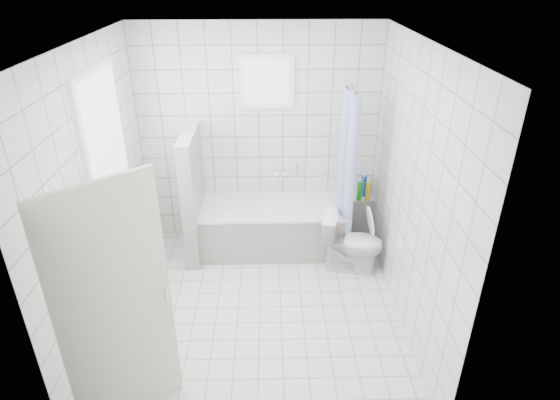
{
  "coord_description": "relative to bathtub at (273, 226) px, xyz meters",
  "views": [
    {
      "loc": [
        0.11,
        -3.74,
        3.17
      ],
      "look_at": [
        0.22,
        0.35,
        1.05
      ],
      "focal_mm": 30.0,
      "sensor_mm": 36.0,
      "label": 1
    }
  ],
  "objects": [
    {
      "name": "ground",
      "position": [
        -0.16,
        -1.12,
        -0.29
      ],
      "size": [
        3.0,
        3.0,
        0.0
      ],
      "primitive_type": "plane",
      "color": "white",
      "rests_on": "ground"
    },
    {
      "name": "ceiling",
      "position": [
        -0.16,
        -1.12,
        2.31
      ],
      "size": [
        3.0,
        3.0,
        0.0
      ],
      "primitive_type": "plane",
      "rotation": [
        3.14,
        0.0,
        0.0
      ],
      "color": "white",
      "rests_on": "ground"
    },
    {
      "name": "wall_back",
      "position": [
        -0.16,
        0.38,
        1.01
      ],
      "size": [
        2.8,
        0.02,
        2.6
      ],
      "primitive_type": "cube",
      "color": "white",
      "rests_on": "ground"
    },
    {
      "name": "wall_front",
      "position": [
        -0.16,
        -2.62,
        1.01
      ],
      "size": [
        2.8,
        0.02,
        2.6
      ],
      "primitive_type": "cube",
      "color": "white",
      "rests_on": "ground"
    },
    {
      "name": "wall_left",
      "position": [
        -1.56,
        -1.12,
        1.01
      ],
      "size": [
        0.02,
        3.0,
        2.6
      ],
      "primitive_type": "cube",
      "color": "white",
      "rests_on": "ground"
    },
    {
      "name": "wall_right",
      "position": [
        1.24,
        -1.12,
        1.01
      ],
      "size": [
        0.02,
        3.0,
        2.6
      ],
      "primitive_type": "cube",
      "color": "white",
      "rests_on": "ground"
    },
    {
      "name": "window_left",
      "position": [
        -1.51,
        -0.82,
        1.31
      ],
      "size": [
        0.01,
        0.9,
        1.4
      ],
      "primitive_type": "cube",
      "color": "white",
      "rests_on": "wall_left"
    },
    {
      "name": "window_back",
      "position": [
        -0.06,
        0.33,
        1.66
      ],
      "size": [
        0.5,
        0.01,
        0.5
      ],
      "primitive_type": "cube",
      "color": "white",
      "rests_on": "wall_back"
    },
    {
      "name": "window_sill",
      "position": [
        -1.47,
        -0.82,
        0.57
      ],
      "size": [
        0.18,
        1.02,
        0.08
      ],
      "primitive_type": "cube",
      "color": "white",
      "rests_on": "wall_left"
    },
    {
      "name": "door",
      "position": [
        -1.1,
        -2.35,
        0.71
      ],
      "size": [
        0.64,
        0.54,
        2.0
      ],
      "primitive_type": "cube",
      "rotation": [
        0.0,
        0.0,
        -0.87
      ],
      "color": "silver",
      "rests_on": "ground"
    },
    {
      "name": "bathtub",
      "position": [
        0.0,
        0.0,
        0.0
      ],
      "size": [
        1.71,
        0.77,
        0.58
      ],
      "color": "white",
      "rests_on": "ground"
    },
    {
      "name": "partition_wall",
      "position": [
        -0.92,
        -0.05,
        0.46
      ],
      "size": [
        0.15,
        0.85,
        1.5
      ],
      "primitive_type": "cube",
      "color": "white",
      "rests_on": "ground"
    },
    {
      "name": "tiled_ledge",
      "position": [
        1.09,
        0.25,
        -0.02
      ],
      "size": [
        0.4,
        0.24,
        0.55
      ],
      "primitive_type": "cube",
      "color": "white",
      "rests_on": "ground"
    },
    {
      "name": "toilet",
      "position": [
        0.87,
        -0.47,
        0.05
      ],
      "size": [
        0.74,
        0.51,
        0.69
      ],
      "primitive_type": "imported",
      "rotation": [
        0.0,
        0.0,
        1.37
      ],
      "color": "white",
      "rests_on": "ground"
    },
    {
      "name": "curtain_rod",
      "position": [
        0.79,
        -0.02,
        1.71
      ],
      "size": [
        0.02,
        0.8,
        0.02
      ],
      "primitive_type": "cylinder",
      "rotation": [
        1.57,
        0.0,
        0.0
      ],
      "color": "silver",
      "rests_on": "wall_back"
    },
    {
      "name": "shower_curtain",
      "position": [
        0.79,
        -0.16,
        0.81
      ],
      "size": [
        0.14,
        0.48,
        1.78
      ],
      "primitive_type": null,
      "color": "#415DC0",
      "rests_on": "curtain_rod"
    },
    {
      "name": "tub_faucet",
      "position": [
        0.1,
        0.33,
        0.56
      ],
      "size": [
        0.18,
        0.06,
        0.06
      ],
      "primitive_type": "cube",
      "color": "silver",
      "rests_on": "wall_back"
    },
    {
      "name": "sill_bottles",
      "position": [
        -1.46,
        -0.89,
        0.73
      ],
      "size": [
        0.19,
        0.75,
        0.3
      ],
      "color": "white",
      "rests_on": "window_sill"
    },
    {
      "name": "ledge_bottles",
      "position": [
        1.1,
        0.21,
        0.38
      ],
      "size": [
        0.17,
        0.18,
        0.27
      ],
      "color": "#189018",
      "rests_on": "tiled_ledge"
    }
  ]
}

